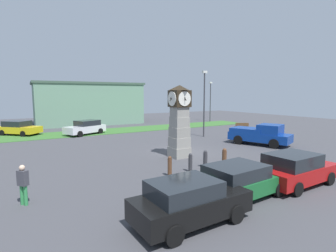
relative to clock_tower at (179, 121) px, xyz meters
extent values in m
plane|color=#424247|center=(1.08, 1.02, -2.54)|extent=(77.77, 77.77, 0.00)
cube|color=gray|center=(0.00, 0.00, -2.19)|extent=(1.24, 1.24, 0.71)
cube|color=gray|center=(0.00, 0.00, -1.48)|extent=(1.17, 1.17, 0.71)
cube|color=gray|center=(0.00, 0.00, -0.78)|extent=(1.11, 1.11, 0.71)
cube|color=gray|center=(0.00, 0.00, -0.07)|extent=(1.05, 1.05, 0.71)
cube|color=gray|center=(0.00, 0.00, 0.64)|extent=(0.98, 0.98, 0.71)
cube|color=#2D2316|center=(0.00, 0.00, 1.56)|extent=(1.20, 1.20, 1.14)
cylinder|color=white|center=(0.00, 0.62, 1.56)|extent=(0.98, 0.04, 0.98)
cube|color=black|center=(0.00, 0.65, 1.56)|extent=(0.06, 0.15, 0.21)
cube|color=black|center=(0.00, 0.65, 1.56)|extent=(0.04, 0.34, 0.22)
cylinder|color=white|center=(0.00, -0.62, 1.56)|extent=(0.98, 0.04, 0.98)
cube|color=black|center=(0.00, -0.65, 1.56)|extent=(0.06, 0.07, 0.22)
cube|color=black|center=(0.00, -0.65, 1.56)|extent=(0.04, 0.33, 0.23)
cylinder|color=white|center=(0.62, 0.00, 1.56)|extent=(0.04, 0.98, 0.98)
cube|color=black|center=(0.65, 0.00, 1.56)|extent=(0.18, 0.06, 0.19)
cube|color=black|center=(0.65, 0.00, 1.56)|extent=(0.37, 0.04, 0.13)
cylinder|color=white|center=(-0.62, 0.00, 1.56)|extent=(0.04, 0.98, 0.98)
cube|color=black|center=(-0.65, 0.00, 1.56)|extent=(0.21, 0.06, 0.14)
cube|color=black|center=(-0.65, 0.00, 1.56)|extent=(0.29, 0.04, 0.28)
pyramid|color=#2D2316|center=(0.00, 0.00, 2.31)|extent=(1.26, 1.26, 0.36)
cylinder|color=brown|center=(-2.87, -3.42, -2.06)|extent=(0.23, 0.23, 0.98)
sphere|color=brown|center=(-2.87, -3.42, -1.53)|extent=(0.20, 0.20, 0.20)
cylinder|color=#333338|center=(-1.44, -3.32, -2.07)|extent=(0.22, 0.22, 0.95)
sphere|color=#333338|center=(-1.44, -3.32, -1.56)|extent=(0.20, 0.20, 0.20)
cylinder|color=#333338|center=(-0.13, -3.04, -2.09)|extent=(0.25, 0.25, 0.91)
sphere|color=#333338|center=(-0.13, -3.04, -1.59)|extent=(0.23, 0.23, 0.23)
cylinder|color=brown|center=(1.28, -3.18, -2.10)|extent=(0.28, 0.28, 0.89)
sphere|color=brown|center=(1.28, -3.18, -1.61)|extent=(0.25, 0.25, 0.25)
cube|color=black|center=(-4.92, -8.18, -1.91)|extent=(4.17, 1.91, 0.73)
cube|color=#1E2328|center=(-5.23, -8.18, -1.28)|extent=(2.31, 1.72, 0.54)
cylinder|color=black|center=(-3.67, -7.29, -2.22)|extent=(0.65, 0.24, 0.64)
cylinder|color=black|center=(-3.63, -9.00, -2.22)|extent=(0.65, 0.24, 0.64)
cylinder|color=black|center=(-6.22, -7.35, -2.22)|extent=(0.65, 0.24, 0.64)
cylinder|color=black|center=(-6.18, -9.07, -2.22)|extent=(0.65, 0.24, 0.64)
cube|color=#19602D|center=(-1.74, -7.43, -1.95)|extent=(4.49, 2.20, 0.64)
cube|color=#1E2328|center=(-2.07, -7.45, -1.36)|extent=(2.51, 1.93, 0.54)
cylinder|color=black|center=(-0.44, -6.42, -2.22)|extent=(0.65, 0.26, 0.64)
cylinder|color=black|center=(-0.33, -8.28, -2.22)|extent=(0.65, 0.26, 0.64)
cylinder|color=black|center=(-3.15, -6.58, -2.22)|extent=(0.65, 0.26, 0.64)
cylinder|color=black|center=(-3.05, -8.43, -2.22)|extent=(0.65, 0.26, 0.64)
cube|color=#A51111|center=(1.73, -7.69, -1.93)|extent=(4.43, 2.05, 0.68)
cube|color=#1E2328|center=(1.40, -7.70, -1.28)|extent=(2.45, 1.85, 0.62)
cylinder|color=black|center=(3.07, -6.73, -2.22)|extent=(0.64, 0.23, 0.64)
cylinder|color=black|center=(3.11, -8.59, -2.22)|extent=(0.64, 0.23, 0.64)
cylinder|color=black|center=(0.35, -6.79, -2.22)|extent=(0.64, 0.23, 0.64)
cylinder|color=black|center=(0.39, -8.65, -2.22)|extent=(0.64, 0.23, 0.64)
cube|color=silver|center=(-3.14, 14.00, -1.91)|extent=(4.74, 3.46, 0.73)
cube|color=#1E2328|center=(-2.85, 14.14, -1.26)|extent=(2.88, 2.53, 0.58)
cylinder|color=black|center=(-4.03, 12.65, -2.22)|extent=(0.67, 0.46, 0.64)
cylinder|color=black|center=(-4.74, 14.26, -2.22)|extent=(0.67, 0.46, 0.64)
cylinder|color=black|center=(-1.55, 13.75, -2.22)|extent=(0.67, 0.46, 0.64)
cylinder|color=black|center=(-2.26, 15.36, -2.22)|extent=(0.67, 0.46, 0.64)
cube|color=gold|center=(-9.31, 17.38, -1.93)|extent=(4.46, 4.52, 0.69)
cube|color=#1E2328|center=(-9.54, 17.62, -1.28)|extent=(2.98, 2.99, 0.60)
cylinder|color=black|center=(-7.69, 17.06, -2.22)|extent=(0.60, 0.61, 0.64)
cylinder|color=black|center=(-9.05, 15.75, -2.22)|extent=(0.60, 0.61, 0.64)
cylinder|color=black|center=(-9.57, 19.01, -2.22)|extent=(0.60, 0.61, 0.64)
cylinder|color=black|center=(-10.93, 17.70, -2.22)|extent=(0.60, 0.61, 0.64)
cube|color=navy|center=(8.58, 0.20, -1.84)|extent=(3.71, 5.49, 0.70)
cube|color=navy|center=(8.90, -0.63, -1.09)|extent=(2.44, 2.36, 0.80)
cube|color=navy|center=(8.22, 1.16, -1.31)|extent=(2.90, 3.35, 0.36)
cylinder|color=black|center=(10.03, -0.89, -2.14)|extent=(0.54, 0.85, 0.80)
cylinder|color=black|center=(8.22, -1.57, -2.14)|extent=(0.54, 0.85, 0.80)
cylinder|color=black|center=(8.95, 1.98, -2.14)|extent=(0.54, 0.85, 0.80)
cylinder|color=black|center=(7.14, 1.29, -2.14)|extent=(0.54, 0.85, 0.80)
cube|color=brown|center=(14.67, 8.01, -2.09)|extent=(1.59, 1.34, 0.08)
cube|color=brown|center=(14.52, 7.81, -1.84)|extent=(1.33, 0.98, 0.40)
cylinder|color=#262628|center=(15.31, 7.80, -2.32)|extent=(0.06, 0.06, 0.45)
cylinder|color=#262628|center=(14.27, 8.55, -2.32)|extent=(0.06, 0.06, 0.45)
cylinder|color=#262628|center=(15.07, 7.48, -2.32)|extent=(0.06, 0.06, 0.45)
cylinder|color=#262628|center=(14.03, 8.22, -2.32)|extent=(0.06, 0.06, 0.45)
cylinder|color=#338C4C|center=(-9.84, -3.49, -2.14)|extent=(0.14, 0.14, 0.81)
cylinder|color=#338C4C|center=(-9.71, -3.65, -2.14)|extent=(0.14, 0.14, 0.81)
cube|color=#3F3F47|center=(-9.78, -3.57, -1.43)|extent=(0.44, 0.46, 0.61)
sphere|color=beige|center=(-9.78, -3.57, -1.02)|extent=(0.22, 0.22, 0.22)
cylinder|color=#333338|center=(7.17, 6.21, 0.73)|extent=(0.14, 0.14, 6.56)
cube|color=silver|center=(7.17, 6.21, 4.13)|extent=(0.50, 0.24, 0.24)
cylinder|color=#333338|center=(18.03, 18.09, 0.55)|extent=(0.14, 0.14, 6.20)
cube|color=silver|center=(18.03, 18.09, 3.77)|extent=(0.50, 0.24, 0.24)
cube|color=gray|center=(0.16, 25.41, 0.38)|extent=(15.19, 8.77, 5.85)
cube|color=#405849|center=(0.16, 25.41, 3.45)|extent=(15.64, 9.03, 0.30)
cube|color=#386B2D|center=(-2.89, 15.28, -2.52)|extent=(46.66, 4.92, 0.04)
camera|label=1|loc=(-10.02, -15.11, 1.83)|focal=28.00mm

